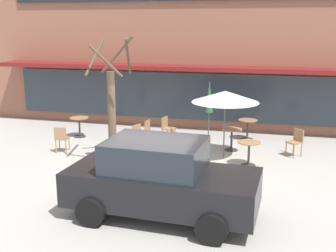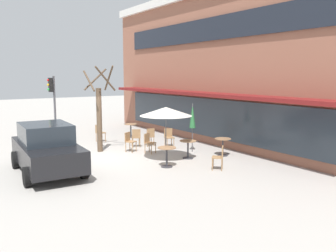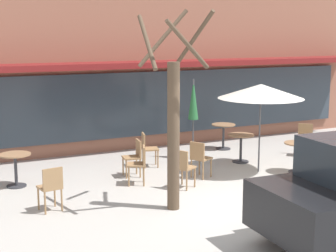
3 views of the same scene
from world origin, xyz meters
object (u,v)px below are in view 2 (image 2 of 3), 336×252
at_px(patio_umbrella_green_folded, 166,111).
at_px(cafe_chair_5, 129,140).
at_px(cafe_chair_4, 220,156).
at_px(street_tree, 99,113).
at_px(cafe_table_mid_patio, 167,154).
at_px(cafe_chair_1, 169,136).
at_px(parked_sedan, 47,149).
at_px(cafe_table_streetside, 131,128).
at_px(patio_umbrella_cream_folded, 192,116).
at_px(cafe_chair_3, 150,136).
at_px(cafe_chair_2, 149,142).
at_px(cafe_table_near_wall, 188,146).
at_px(cafe_table_by_tree, 223,144).
at_px(cafe_chair_0, 99,132).
at_px(traffic_light_pole, 53,96).
at_px(cafe_chair_6, 136,136).

height_order(patio_umbrella_green_folded, cafe_chair_5, patio_umbrella_green_folded).
xyz_separation_m(cafe_chair_4, street_tree, (-5.40, -2.42, 1.24)).
bearing_deg(cafe_table_mid_patio, cafe_chair_1, 145.21).
xyz_separation_m(cafe_table_mid_patio, parked_sedan, (-1.68, -4.00, 0.36)).
distance_m(cafe_table_streetside, patio_umbrella_cream_folded, 5.04).
distance_m(cafe_chair_3, cafe_chair_5, 1.52).
bearing_deg(cafe_chair_2, cafe_chair_1, 114.04).
bearing_deg(cafe_chair_3, patio_umbrella_cream_folded, 24.30).
xyz_separation_m(cafe_table_near_wall, cafe_chair_5, (-2.52, -1.44, 0.01)).
relative_size(cafe_chair_5, parked_sedan, 0.21).
height_order(cafe_table_by_tree, cafe_chair_1, cafe_chair_1).
relative_size(cafe_table_near_wall, cafe_chair_0, 0.85).
height_order(cafe_table_near_wall, cafe_chair_0, cafe_chair_0).
bearing_deg(street_tree, patio_umbrella_green_folded, 25.69).
xyz_separation_m(cafe_table_streetside, cafe_chair_0, (0.32, -2.00, 0.01)).
bearing_deg(cafe_chair_3, cafe_chair_1, 46.86).
distance_m(patio_umbrella_green_folded, traffic_light_pole, 8.93).
bearing_deg(patio_umbrella_green_folded, cafe_chair_0, -173.18).
bearing_deg(cafe_chair_4, cafe_chair_3, 179.06).
height_order(cafe_chair_3, cafe_chair_6, same).
bearing_deg(cafe_table_by_tree, cafe_chair_6, -148.44).
distance_m(cafe_chair_0, cafe_chair_2, 3.82).
bearing_deg(traffic_light_pole, cafe_chair_1, 30.11).
xyz_separation_m(cafe_chair_3, cafe_chair_5, (0.57, -1.41, 0.00)).
relative_size(cafe_table_near_wall, cafe_table_streetside, 1.00).
relative_size(cafe_table_by_tree, cafe_chair_3, 0.85).
distance_m(cafe_chair_0, cafe_chair_3, 2.91).
xyz_separation_m(cafe_table_by_tree, traffic_light_pole, (-9.27, -4.60, 1.78)).
bearing_deg(cafe_chair_4, cafe_chair_0, -168.54).
bearing_deg(cafe_chair_0, cafe_chair_6, 22.78).
bearing_deg(cafe_table_near_wall, street_tree, -142.59).
xyz_separation_m(cafe_chair_1, street_tree, (-0.86, -3.19, 1.24)).
height_order(cafe_chair_0, cafe_chair_1, same).
bearing_deg(street_tree, cafe_table_streetside, 131.18).
relative_size(cafe_chair_6, traffic_light_pole, 0.26).
distance_m(cafe_table_near_wall, cafe_chair_6, 3.32).
height_order(cafe_table_mid_patio, cafe_chair_0, cafe_chair_0).
xyz_separation_m(patio_umbrella_green_folded, patio_umbrella_cream_folded, (-0.80, 1.95, -0.39)).
xyz_separation_m(cafe_table_near_wall, cafe_chair_3, (-3.09, -0.02, 0.01)).
bearing_deg(patio_umbrella_cream_folded, cafe_chair_0, -150.36).
distance_m(cafe_table_streetside, cafe_chair_2, 4.24).
xyz_separation_m(patio_umbrella_cream_folded, cafe_chair_2, (-0.82, -1.80, -1.10)).
relative_size(cafe_chair_0, parked_sedan, 0.21).
height_order(street_tree, traffic_light_pole, street_tree).
height_order(cafe_table_mid_patio, patio_umbrella_cream_folded, patio_umbrella_cream_folded).
bearing_deg(patio_umbrella_cream_folded, cafe_chair_4, -19.13).
xyz_separation_m(cafe_chair_0, cafe_chair_5, (2.98, 0.21, 0.00)).
distance_m(patio_umbrella_cream_folded, parked_sedan, 6.49).
relative_size(cafe_table_by_tree, cafe_table_mid_patio, 1.00).
height_order(cafe_table_near_wall, cafe_chair_3, cafe_chair_3).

